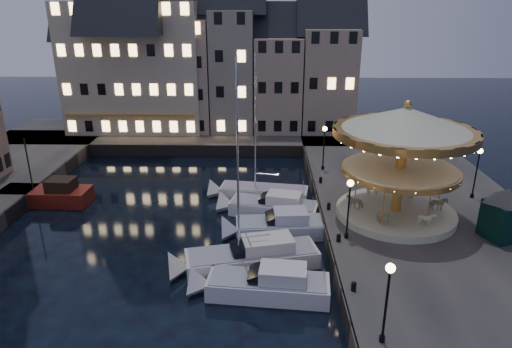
{
  "coord_description": "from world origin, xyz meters",
  "views": [
    {
      "loc": [
        1.68,
        -26.23,
        16.06
      ],
      "look_at": [
        1.0,
        8.0,
        3.2
      ],
      "focal_mm": 32.0,
      "sensor_mm": 36.0,
      "label": 1
    }
  ],
  "objects_px": {
    "motorboat_c": "(246,258)",
    "red_fishing_boat": "(48,196)",
    "streetlamp_d": "(477,166)",
    "bollard_a": "(354,286)",
    "bollard_c": "(329,206)",
    "streetlamp_a": "(388,292)",
    "motorboat_e": "(269,207)",
    "bollard_b": "(339,237)",
    "motorboat_f": "(257,193)",
    "bollard_d": "(321,179)",
    "motorboat_b": "(261,285)",
    "streetlamp_b": "(349,201)",
    "ticket_kiosk": "(506,205)",
    "carousel": "(404,142)",
    "motorboat_d": "(274,227)",
    "streetlamp_c": "(324,142)"
  },
  "relations": [
    {
      "from": "bollard_a",
      "to": "bollard_d",
      "type": "bearing_deg",
      "value": 90.0
    },
    {
      "from": "bollard_d",
      "to": "carousel",
      "type": "relative_size",
      "value": 0.06
    },
    {
      "from": "motorboat_b",
      "to": "ticket_kiosk",
      "type": "relative_size",
      "value": 2.03
    },
    {
      "from": "streetlamp_a",
      "to": "motorboat_e",
      "type": "distance_m",
      "value": 17.4
    },
    {
      "from": "bollard_a",
      "to": "ticket_kiosk",
      "type": "xyz_separation_m",
      "value": [
        10.92,
        6.24,
        2.09
      ]
    },
    {
      "from": "bollard_a",
      "to": "bollard_c",
      "type": "xyz_separation_m",
      "value": [
        0.0,
        10.5,
        0.0
      ]
    },
    {
      "from": "bollard_b",
      "to": "red_fishing_boat",
      "type": "height_order",
      "value": "red_fishing_boat"
    },
    {
      "from": "bollard_d",
      "to": "motorboat_c",
      "type": "relative_size",
      "value": 0.04
    },
    {
      "from": "bollard_a",
      "to": "motorboat_e",
      "type": "relative_size",
      "value": 0.07
    },
    {
      "from": "bollard_d",
      "to": "ticket_kiosk",
      "type": "height_order",
      "value": "ticket_kiosk"
    },
    {
      "from": "streetlamp_d",
      "to": "bollard_a",
      "type": "xyz_separation_m",
      "value": [
        -11.9,
        -13.0,
        -2.41
      ]
    },
    {
      "from": "motorboat_f",
      "to": "streetlamp_c",
      "type": "bearing_deg",
      "value": 33.85
    },
    {
      "from": "streetlamp_a",
      "to": "motorboat_c",
      "type": "height_order",
      "value": "motorboat_c"
    },
    {
      "from": "bollard_b",
      "to": "bollard_c",
      "type": "distance_m",
      "value": 5.0
    },
    {
      "from": "streetlamp_a",
      "to": "motorboat_d",
      "type": "relative_size",
      "value": 0.55
    },
    {
      "from": "bollard_b",
      "to": "motorboat_f",
      "type": "relative_size",
      "value": 0.05
    },
    {
      "from": "motorboat_c",
      "to": "red_fishing_boat",
      "type": "distance_m",
      "value": 19.84
    },
    {
      "from": "streetlamp_d",
      "to": "bollard_b",
      "type": "distance_m",
      "value": 14.27
    },
    {
      "from": "motorboat_d",
      "to": "ticket_kiosk",
      "type": "bearing_deg",
      "value": -9.47
    },
    {
      "from": "motorboat_e",
      "to": "red_fishing_boat",
      "type": "relative_size",
      "value": 1.07
    },
    {
      "from": "streetlamp_d",
      "to": "carousel",
      "type": "height_order",
      "value": "carousel"
    },
    {
      "from": "streetlamp_b",
      "to": "bollard_b",
      "type": "distance_m",
      "value": 2.54
    },
    {
      "from": "motorboat_e",
      "to": "carousel",
      "type": "xyz_separation_m",
      "value": [
        9.31,
        -2.84,
        6.34
      ]
    },
    {
      "from": "bollard_d",
      "to": "motorboat_d",
      "type": "relative_size",
      "value": 0.08
    },
    {
      "from": "streetlamp_a",
      "to": "streetlamp_d",
      "type": "xyz_separation_m",
      "value": [
        11.3,
        17.0,
        0.0
      ]
    },
    {
      "from": "bollard_c",
      "to": "motorboat_d",
      "type": "distance_m",
      "value": 4.63
    },
    {
      "from": "bollard_a",
      "to": "bollard_b",
      "type": "distance_m",
      "value": 5.5
    },
    {
      "from": "motorboat_f",
      "to": "motorboat_d",
      "type": "bearing_deg",
      "value": -78.32
    },
    {
      "from": "motorboat_e",
      "to": "red_fishing_boat",
      "type": "height_order",
      "value": "red_fishing_boat"
    },
    {
      "from": "bollard_a",
      "to": "bollard_c",
      "type": "height_order",
      "value": "same"
    },
    {
      "from": "streetlamp_a",
      "to": "motorboat_f",
      "type": "bearing_deg",
      "value": 107.59
    },
    {
      "from": "motorboat_b",
      "to": "bollard_c",
      "type": "bearing_deg",
      "value": 61.06
    },
    {
      "from": "streetlamp_d",
      "to": "bollard_c",
      "type": "distance_m",
      "value": 12.4
    },
    {
      "from": "motorboat_b",
      "to": "red_fishing_boat",
      "type": "bearing_deg",
      "value": 145.18
    },
    {
      "from": "bollard_c",
      "to": "bollard_d",
      "type": "height_order",
      "value": "same"
    },
    {
      "from": "bollard_d",
      "to": "motorboat_d",
      "type": "distance_m",
      "value": 8.42
    },
    {
      "from": "streetlamp_b",
      "to": "carousel",
      "type": "relative_size",
      "value": 0.42
    },
    {
      "from": "motorboat_d",
      "to": "bollard_b",
      "type": "bearing_deg",
      "value": -37.94
    },
    {
      "from": "ticket_kiosk",
      "to": "carousel",
      "type": "bearing_deg",
      "value": 152.53
    },
    {
      "from": "streetlamp_d",
      "to": "bollard_d",
      "type": "relative_size",
      "value": 7.32
    },
    {
      "from": "bollard_c",
      "to": "motorboat_c",
      "type": "bearing_deg",
      "value": -134.63
    },
    {
      "from": "motorboat_d",
      "to": "motorboat_e",
      "type": "height_order",
      "value": "same"
    },
    {
      "from": "bollard_b",
      "to": "motorboat_e",
      "type": "xyz_separation_m",
      "value": [
        -4.56,
        6.78,
        -0.96
      ]
    },
    {
      "from": "bollard_b",
      "to": "motorboat_e",
      "type": "distance_m",
      "value": 8.22
    },
    {
      "from": "streetlamp_d",
      "to": "carousel",
      "type": "xyz_separation_m",
      "value": [
        -7.14,
        -3.56,
        2.97
      ]
    },
    {
      "from": "bollard_a",
      "to": "streetlamp_b",
      "type": "bearing_deg",
      "value": 84.29
    },
    {
      "from": "motorboat_e",
      "to": "streetlamp_c",
      "type": "bearing_deg",
      "value": 54.48
    },
    {
      "from": "streetlamp_d",
      "to": "ticket_kiosk",
      "type": "height_order",
      "value": "streetlamp_d"
    },
    {
      "from": "streetlamp_c",
      "to": "motorboat_c",
      "type": "distance_m",
      "value": 16.88
    },
    {
      "from": "streetlamp_c",
      "to": "motorboat_d",
      "type": "distance_m",
      "value": 12.23
    }
  ]
}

